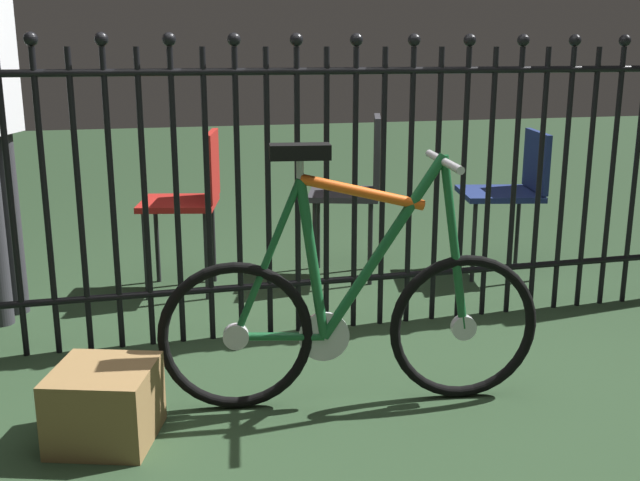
% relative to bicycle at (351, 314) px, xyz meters
% --- Properties ---
extents(ground_plane, '(20.00, 20.00, 0.00)m').
position_rel_bicycle_xyz_m(ground_plane, '(-0.11, 0.00, -0.34)').
color(ground_plane, '#263D25').
extents(iron_fence, '(4.53, 0.07, 1.37)m').
position_rel_bicycle_xyz_m(iron_fence, '(-0.18, 0.74, 0.35)').
color(iron_fence, black).
rests_on(iron_fence, ground).
extents(bicycle, '(1.34, 0.40, 0.93)m').
position_rel_bicycle_xyz_m(bicycle, '(0.00, 0.00, 0.00)').
color(bicycle, black).
rests_on(bicycle, ground).
extents(chair_navy, '(0.50, 0.50, 0.80)m').
position_rel_bicycle_xyz_m(chair_navy, '(1.32, 1.34, 0.17)').
color(chair_navy, black).
rests_on(chair_navy, ground).
extents(chair_red, '(0.46, 0.45, 0.83)m').
position_rel_bicycle_xyz_m(chair_red, '(-0.42, 1.45, 0.18)').
color(chair_red, black).
rests_on(chair_red, ground).
extents(chair_charcoal, '(0.47, 0.47, 0.89)m').
position_rel_bicycle_xyz_m(chair_charcoal, '(0.47, 1.48, 0.20)').
color(chair_charcoal, black).
rests_on(chair_charcoal, ground).
extents(display_crate, '(0.39, 0.39, 0.25)m').
position_rel_bicycle_xyz_m(display_crate, '(-0.85, -0.06, -0.21)').
color(display_crate, olive).
rests_on(display_crate, ground).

